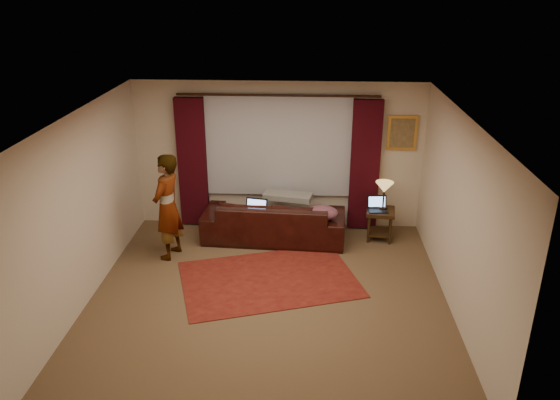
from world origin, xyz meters
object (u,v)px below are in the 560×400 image
object	(u,v)px
laptop_sofa	(254,209)
laptop_table	(378,204)
sofa	(274,213)
tiffany_lamp	(384,196)
person	(167,207)
end_table	(380,224)

from	to	relation	value
laptop_sofa	laptop_table	size ratio (longest dim) A/B	1.15
sofa	tiffany_lamp	xyz separation A→B (m)	(1.85, 0.14, 0.30)
sofa	person	bearing A→B (deg)	27.13
sofa	laptop_sofa	bearing A→B (deg)	32.71
laptop_table	end_table	bearing A→B (deg)	29.91
laptop_sofa	tiffany_lamp	bearing A→B (deg)	19.97
laptop_table	tiffany_lamp	bearing A→B (deg)	40.38
end_table	laptop_table	xyz separation A→B (m)	(-0.06, -0.04, 0.39)
sofa	end_table	world-z (taller)	sofa
laptop_table	laptop_sofa	bearing A→B (deg)	-178.21
sofa	person	world-z (taller)	person
laptop_sofa	tiffany_lamp	xyz separation A→B (m)	(2.16, 0.32, 0.16)
end_table	laptop_table	world-z (taller)	laptop_table
laptop_sofa	laptop_table	world-z (taller)	laptop_table
laptop_table	person	distance (m)	3.47
tiffany_lamp	person	distance (m)	3.58
end_table	tiffany_lamp	size ratio (longest dim) A/B	1.11
tiffany_lamp	laptop_table	world-z (taller)	tiffany_lamp
end_table	tiffany_lamp	bearing A→B (deg)	55.52
sofa	end_table	bearing A→B (deg)	-174.01
sofa	person	size ratio (longest dim) A/B	1.40
sofa	person	xyz separation A→B (m)	(-1.62, -0.72, 0.38)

